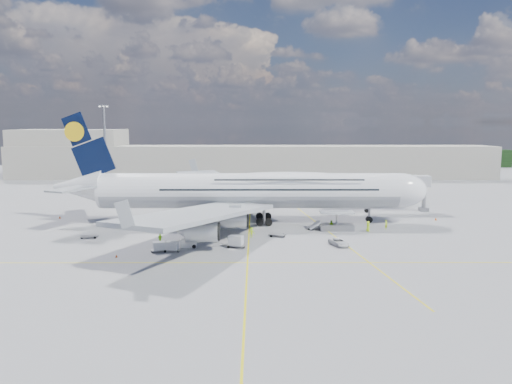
{
  "coord_description": "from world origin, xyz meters",
  "views": [
    {
      "loc": [
        1.09,
        -92.25,
        20.83
      ],
      "look_at": [
        1.34,
        8.0,
        6.74
      ],
      "focal_mm": 35.0,
      "sensor_mm": 36.0,
      "label": 1
    }
  ],
  "objects_px": {
    "dolly_back": "(89,236)",
    "catering_truck_outer": "(213,193)",
    "cone_nose": "(436,219)",
    "cone_wing_right_outer": "(116,256)",
    "crew_wing": "(160,238)",
    "crew_van": "(368,226)",
    "dolly_row_a": "(172,246)",
    "crew_nose": "(386,225)",
    "dolly_nose_near": "(315,227)",
    "dolly_row_c": "(236,241)",
    "cone_wing_left_outer": "(207,198)",
    "dolly_nose_far": "(277,235)",
    "crew_tug": "(251,232)",
    "cone_tail": "(60,217)",
    "airliner": "(251,190)",
    "cone_wing_left_inner": "(198,213)",
    "jet_bridge": "(380,184)",
    "cone_wing_right_inner": "(188,228)",
    "catering_truck_inner": "(212,205)",
    "light_mast": "(105,150)",
    "cargo_loader": "(336,224)",
    "crew_loader": "(331,225)",
    "dolly_row_b": "(159,246)",
    "service_van": "(339,242)",
    "baggage_tug": "(188,243)"
  },
  "relations": [
    {
      "from": "dolly_back",
      "to": "catering_truck_outer",
      "type": "xyz_separation_m",
      "value": [
        18.89,
        43.47,
        1.61
      ]
    },
    {
      "from": "jet_bridge",
      "to": "crew_van",
      "type": "bearing_deg",
      "value": -109.72
    },
    {
      "from": "crew_nose",
      "to": "cone_wing_left_inner",
      "type": "relative_size",
      "value": 3.25
    },
    {
      "from": "dolly_back",
      "to": "cone_nose",
      "type": "distance_m",
      "value": 70.63
    },
    {
      "from": "dolly_nose_near",
      "to": "catering_truck_outer",
      "type": "height_order",
      "value": "catering_truck_outer"
    },
    {
      "from": "jet_bridge",
      "to": "cone_wing_right_inner",
      "type": "relative_size",
      "value": 33.72
    },
    {
      "from": "dolly_row_b",
      "to": "crew_nose",
      "type": "height_order",
      "value": "crew_nose"
    },
    {
      "from": "crew_nose",
      "to": "cone_nose",
      "type": "height_order",
      "value": "crew_nose"
    },
    {
      "from": "service_van",
      "to": "dolly_row_a",
      "type": "bearing_deg",
      "value": 168.08
    },
    {
      "from": "dolly_back",
      "to": "cone_wing_left_outer",
      "type": "height_order",
      "value": "cone_wing_left_outer"
    },
    {
      "from": "light_mast",
      "to": "catering_truck_outer",
      "type": "bearing_deg",
      "value": -10.33
    },
    {
      "from": "catering_truck_inner",
      "to": "crew_wing",
      "type": "relative_size",
      "value": 4.03
    },
    {
      "from": "dolly_row_c",
      "to": "cone_wing_right_inner",
      "type": "xyz_separation_m",
      "value": [
        -10.05,
        14.39,
        -0.8
      ]
    },
    {
      "from": "jet_bridge",
      "to": "cone_wing_left_outer",
      "type": "bearing_deg",
      "value": 153.26
    },
    {
      "from": "cone_wing_right_inner",
      "to": "cargo_loader",
      "type": "bearing_deg",
      "value": -1.28
    },
    {
      "from": "crew_wing",
      "to": "crew_van",
      "type": "relative_size",
      "value": 0.96
    },
    {
      "from": "crew_wing",
      "to": "cone_wing_left_inner",
      "type": "distance_m",
      "value": 28.56
    },
    {
      "from": "dolly_nose_far",
      "to": "cone_wing_left_inner",
      "type": "bearing_deg",
      "value": 152.05
    },
    {
      "from": "dolly_row_b",
      "to": "crew_loader",
      "type": "relative_size",
      "value": 1.49
    },
    {
      "from": "light_mast",
      "to": "dolly_row_c",
      "type": "xyz_separation_m",
      "value": [
        37.93,
        -55.84,
        -12.14
      ]
    },
    {
      "from": "dolly_nose_near",
      "to": "cone_wing_left_inner",
      "type": "height_order",
      "value": "cone_wing_left_inner"
    },
    {
      "from": "crew_loader",
      "to": "dolly_nose_near",
      "type": "bearing_deg",
      "value": -163.56
    },
    {
      "from": "airliner",
      "to": "baggage_tug",
      "type": "xyz_separation_m",
      "value": [
        -10.29,
        -20.88,
        -6.1
      ]
    },
    {
      "from": "cone_nose",
      "to": "cone_wing_right_outer",
      "type": "distance_m",
      "value": 67.0
    },
    {
      "from": "airliner",
      "to": "crew_loader",
      "type": "height_order",
      "value": "airliner"
    },
    {
      "from": "crew_tug",
      "to": "crew_nose",
      "type": "bearing_deg",
      "value": 13.47
    },
    {
      "from": "cone_wing_left_outer",
      "to": "cone_wing_right_outer",
      "type": "height_order",
      "value": "cone_wing_left_outer"
    },
    {
      "from": "cone_tail",
      "to": "airliner",
      "type": "bearing_deg",
      "value": -6.22
    },
    {
      "from": "crew_van",
      "to": "cone_nose",
      "type": "bearing_deg",
      "value": -74.53
    },
    {
      "from": "airliner",
      "to": "cone_wing_right_inner",
      "type": "height_order",
      "value": "airliner"
    },
    {
      "from": "light_mast",
      "to": "dolly_row_c",
      "type": "distance_m",
      "value": 68.59
    },
    {
      "from": "dolly_row_a",
      "to": "crew_loader",
      "type": "height_order",
      "value": "crew_loader"
    },
    {
      "from": "crew_van",
      "to": "crew_tug",
      "type": "height_order",
      "value": "crew_van"
    },
    {
      "from": "dolly_row_a",
      "to": "dolly_row_c",
      "type": "height_order",
      "value": "dolly_row_c"
    },
    {
      "from": "crew_van",
      "to": "service_van",
      "type": "bearing_deg",
      "value": 129.6
    },
    {
      "from": "dolly_row_c",
      "to": "dolly_row_a",
      "type": "bearing_deg",
      "value": -147.94
    },
    {
      "from": "catering_truck_inner",
      "to": "baggage_tug",
      "type": "bearing_deg",
      "value": -78.43
    },
    {
      "from": "dolly_row_a",
      "to": "dolly_back",
      "type": "relative_size",
      "value": 0.89
    },
    {
      "from": "dolly_back",
      "to": "baggage_tug",
      "type": "distance_m",
      "value": 20.11
    },
    {
      "from": "crew_loader",
      "to": "catering_truck_outer",
      "type": "bearing_deg",
      "value": 161.79
    },
    {
      "from": "cargo_loader",
      "to": "catering_truck_inner",
      "type": "xyz_separation_m",
      "value": [
        -25.46,
        16.87,
        0.79
      ]
    },
    {
      "from": "jet_bridge",
      "to": "catering_truck_outer",
      "type": "xyz_separation_m",
      "value": [
        -39.81,
        18.6,
        -4.91
      ]
    },
    {
      "from": "catering_truck_inner",
      "to": "cone_wing_left_outer",
      "type": "bearing_deg",
      "value": 112.63
    },
    {
      "from": "dolly_row_c",
      "to": "cone_nose",
      "type": "relative_size",
      "value": 5.62
    },
    {
      "from": "dolly_nose_far",
      "to": "crew_tug",
      "type": "xyz_separation_m",
      "value": [
        -4.72,
        -0.69,
        0.6
      ]
    },
    {
      "from": "dolly_row_a",
      "to": "crew_nose",
      "type": "bearing_deg",
      "value": 34.46
    },
    {
      "from": "baggage_tug",
      "to": "cone_tail",
      "type": "distance_m",
      "value": 40.38
    },
    {
      "from": "light_mast",
      "to": "catering_truck_outer",
      "type": "xyz_separation_m",
      "value": [
        29.99,
        -5.47,
        -11.26
      ]
    },
    {
      "from": "dolly_back",
      "to": "cone_tail",
      "type": "height_order",
      "value": "cone_tail"
    },
    {
      "from": "dolly_nose_far",
      "to": "cone_nose",
      "type": "distance_m",
      "value": 37.81
    }
  ]
}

